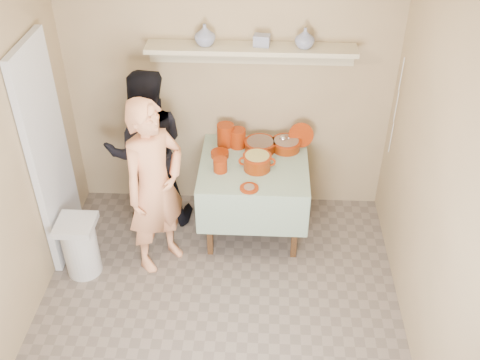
# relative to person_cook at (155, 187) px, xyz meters

# --- Properties ---
(ground) EXTENTS (3.50, 3.50, 0.00)m
(ground) POSITION_rel_person_cook_xyz_m (0.56, -0.81, -0.81)
(ground) COLOR #706158
(ground) RESTS_ON ground
(tile_panel) EXTENTS (0.06, 0.70, 2.00)m
(tile_panel) POSITION_rel_person_cook_xyz_m (-0.90, 0.14, 0.19)
(tile_panel) COLOR silver
(tile_panel) RESTS_ON ground
(plate_stack_a) EXTENTS (0.16, 0.16, 0.22)m
(plate_stack_a) POSITION_rel_person_cook_xyz_m (0.54, 0.76, 0.06)
(plate_stack_a) COLOR maroon
(plate_stack_a) RESTS_ON serving_table
(plate_stack_b) EXTENTS (0.15, 0.15, 0.18)m
(plate_stack_b) POSITION_rel_person_cook_xyz_m (0.65, 0.74, 0.04)
(plate_stack_b) COLOR maroon
(plate_stack_b) RESTS_ON serving_table
(bowl_stack) EXTENTS (0.12, 0.12, 0.12)m
(bowl_stack) POSITION_rel_person_cook_xyz_m (0.52, 0.33, 0.01)
(bowl_stack) COLOR maroon
(bowl_stack) RESTS_ON serving_table
(empty_bowl) EXTENTS (0.17, 0.17, 0.05)m
(empty_bowl) POSITION_rel_person_cook_xyz_m (0.50, 0.56, -0.02)
(empty_bowl) COLOR maroon
(empty_bowl) RESTS_ON serving_table
(propped_lid) EXTENTS (0.24, 0.11, 0.22)m
(propped_lid) POSITION_rel_person_cook_xyz_m (1.23, 0.77, 0.07)
(propped_lid) COLOR maroon
(propped_lid) RESTS_ON serving_table
(vase_right) EXTENTS (0.19, 0.19, 0.17)m
(vase_right) POSITION_rel_person_cook_xyz_m (1.21, 0.81, 1.00)
(vase_right) COLOR navy
(vase_right) RESTS_ON wall_shelf
(vase_left) EXTENTS (0.25, 0.25, 0.18)m
(vase_left) POSITION_rel_person_cook_xyz_m (0.37, 0.82, 1.00)
(vase_left) COLOR navy
(vase_left) RESTS_ON wall_shelf
(ceramic_box) EXTENTS (0.15, 0.11, 0.10)m
(ceramic_box) POSITION_rel_person_cook_xyz_m (0.85, 0.83, 0.96)
(ceramic_box) COLOR navy
(ceramic_box) RESTS_ON wall_shelf
(person_cook) EXTENTS (0.68, 0.70, 1.62)m
(person_cook) POSITION_rel_person_cook_xyz_m (0.00, 0.00, 0.00)
(person_cook) COLOR #F09967
(person_cook) RESTS_ON ground
(person_helper) EXTENTS (0.88, 0.75, 1.59)m
(person_helper) POSITION_rel_person_cook_xyz_m (-0.17, 0.57, -0.02)
(person_helper) COLOR black
(person_helper) RESTS_ON ground
(room_shell) EXTENTS (3.04, 3.54, 2.62)m
(room_shell) POSITION_rel_person_cook_xyz_m (0.56, -0.81, 0.80)
(room_shell) COLOR tan
(room_shell) RESTS_ON ground
(serving_table) EXTENTS (0.97, 0.97, 0.76)m
(serving_table) POSITION_rel_person_cook_xyz_m (0.81, 0.47, -0.17)
(serving_table) COLOR #4C2D16
(serving_table) RESTS_ON ground
(cazuela_meat_a) EXTENTS (0.30, 0.30, 0.10)m
(cazuela_meat_a) POSITION_rel_person_cook_xyz_m (0.86, 0.68, 0.01)
(cazuela_meat_a) COLOR #5F1C06
(cazuela_meat_a) RESTS_ON serving_table
(cazuela_meat_b) EXTENTS (0.28, 0.28, 0.10)m
(cazuela_meat_b) POSITION_rel_person_cook_xyz_m (1.10, 0.71, 0.01)
(cazuela_meat_b) COLOR #5F1C06
(cazuela_meat_b) RESTS_ON serving_table
(ladle) EXTENTS (0.08, 0.26, 0.19)m
(ladle) POSITION_rel_person_cook_xyz_m (1.07, 0.72, 0.06)
(ladle) COLOR silver
(ladle) RESTS_ON cazuela_meat_b
(cazuela_rice) EXTENTS (0.33, 0.25, 0.14)m
(cazuela_rice) POSITION_rel_person_cook_xyz_m (0.84, 0.38, 0.04)
(cazuela_rice) COLOR #5F1C06
(cazuela_rice) RESTS_ON serving_table
(front_plate) EXTENTS (0.16, 0.16, 0.03)m
(front_plate) POSITION_rel_person_cook_xyz_m (0.78, 0.08, -0.04)
(front_plate) COLOR maroon
(front_plate) RESTS_ON serving_table
(wall_shelf) EXTENTS (1.80, 0.25, 0.21)m
(wall_shelf) POSITION_rel_person_cook_xyz_m (0.76, 0.85, 0.87)
(wall_shelf) COLOR #C2B490
(wall_shelf) RESTS_ON room_shell
(trash_bin) EXTENTS (0.32, 0.32, 0.56)m
(trash_bin) POSITION_rel_person_cook_xyz_m (-0.66, -0.18, -0.52)
(trash_bin) COLOR silver
(trash_bin) RESTS_ON ground
(electrical_cord) EXTENTS (0.01, 0.05, 0.90)m
(electrical_cord) POSITION_rel_person_cook_xyz_m (2.03, 0.67, 0.44)
(electrical_cord) COLOR silver
(electrical_cord) RESTS_ON wall_shelf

